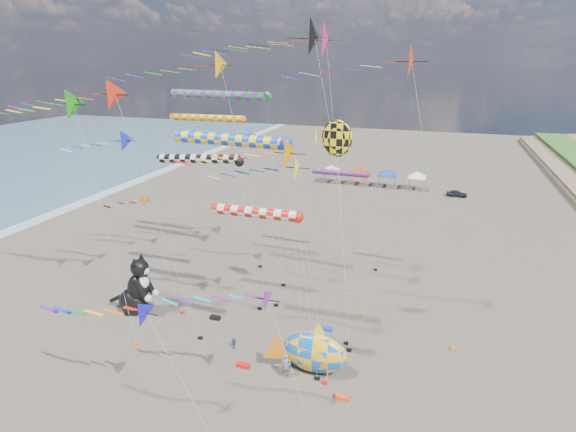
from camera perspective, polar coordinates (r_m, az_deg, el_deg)
The scene contains 31 objects.
delta_kite_0 at distance 35.63m, azimuth 4.42°, elevation 21.54°, with size 13.49×3.08×24.39m.
delta_kite_1 at distance 35.47m, azimuth -27.71°, elevation 11.97°, with size 12.21×2.34×19.48m.
delta_kite_2 at distance 39.15m, azimuth -20.91°, elevation 8.54°, with size 10.25×1.89×16.06m.
delta_kite_3 at distance 34.70m, azimuth -21.04°, elevation 13.92°, with size 13.39×2.30×20.18m.
delta_kite_4 at distance 24.96m, azimuth -3.59°, elevation -11.97°, with size 8.53×1.63×9.51m.
delta_kite_5 at distance 45.78m, azimuth -5.95°, elevation 10.09°, with size 10.34×1.86×15.31m.
delta_kite_6 at distance 26.17m, azimuth -19.00°, elevation -12.82°, with size 10.62×1.70×9.03m.
delta_kite_7 at distance 31.89m, azimuth 15.71°, elevation 18.04°, with size 12.72×2.52×22.42m.
delta_kite_8 at distance 38.23m, azimuth -10.38°, elevation 18.00°, with size 14.42×2.36×22.06m.
delta_kite_9 at distance 38.99m, azimuth 3.09°, elevation 21.16°, with size 15.73×3.04×24.27m.
delta_kite_10 at distance 50.32m, azimuth -17.53°, elevation 1.51°, with size 7.49×1.55×7.80m.
delta_kite_11 at distance 30.05m, azimuth -0.56°, elevation 7.95°, with size 10.48×2.37×16.77m.
delta_kite_12 at distance 32.33m, azimuth 0.37°, elevation 6.12°, with size 10.39×2.04×15.19m.
windsock_0 at distance 28.81m, azimuth -3.64°, elevation 0.28°, with size 7.64×0.76×12.30m.
windsock_1 at distance 42.06m, azimuth -8.40°, elevation 14.86°, with size 11.19×0.84×18.60m.
windsock_2 at distance 46.01m, azimuth 6.95°, elevation 5.33°, with size 7.30×0.62×10.63m.
windsock_3 at distance 46.54m, azimuth -9.97°, elevation 12.06°, with size 9.78×0.74×16.03m.
windsock_4 at distance 31.60m, azimuth -6.61°, elevation 9.44°, with size 9.89×0.90×16.38m.
windsock_5 at distance 38.29m, azimuth -10.85°, elevation 7.04°, with size 9.30×0.80×13.77m.
angelfish_kite at distance 32.32m, azimuth 5.86°, elevation 9.56°, with size 3.74×3.02×17.25m.
cat_inflatable at distance 41.52m, azimuth -18.88°, elevation -8.17°, with size 4.14×2.07×5.59m, color black, non-canonical shape.
fish_inflatable at distance 33.16m, azimuth 3.33°, elevation -16.85°, with size 6.36×2.99×4.07m.
person_adult at distance 33.06m, azimuth -0.26°, elevation -18.52°, with size 0.69×0.45×1.88m, color slate.
child_green at distance 34.30m, azimuth 0.27°, elevation -17.68°, with size 0.56×0.44×1.16m, color #1F6D28.
child_blue at distance 36.28m, azimuth -6.91°, elevation -15.72°, with size 0.56×0.23×0.96m, color #234C8D.
kite_bag_0 at distance 34.58m, azimuth -5.70°, elevation -18.34°, with size 0.90×0.44×0.30m, color red.
kite_bag_1 at distance 38.35m, azimuth 4.87°, elevation -14.11°, with size 0.90×0.44×0.30m, color #133CBF.
kite_bag_2 at distance 40.17m, azimuth -9.24°, elevation -12.62°, with size 0.90×0.44×0.30m, color black.
kite_bag_3 at distance 32.10m, azimuth 6.90°, elevation -21.88°, with size 0.90×0.44×0.30m, color #FF4315.
tent_row at distance 80.09m, azimuth 10.74°, elevation 5.91°, with size 19.20×4.20×3.80m.
parked_car at distance 78.21m, azimuth 20.64°, elevation 2.70°, with size 1.29×3.21×1.09m, color #26262D.
Camera 1 is at (11.84, -17.34, 21.20)m, focal length 28.00 mm.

